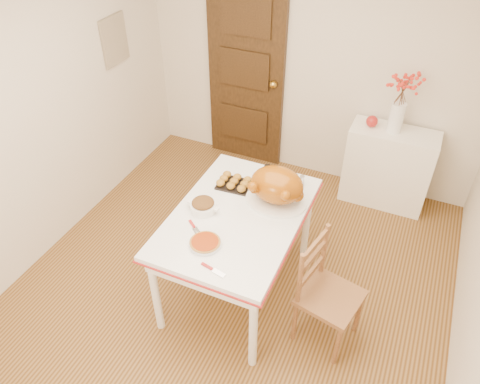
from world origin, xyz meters
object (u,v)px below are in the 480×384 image
at_px(kitchen_table, 237,253).
at_px(pumpkin_pie, 205,243).
at_px(chair_oak, 331,296).
at_px(sideboard, 387,167).
at_px(turkey_platter, 277,187).

height_order(kitchen_table, pumpkin_pie, pumpkin_pie).
bearing_deg(pumpkin_pie, chair_oak, 14.34).
relative_size(sideboard, chair_oak, 0.89).
height_order(kitchen_table, turkey_platter, turkey_platter).
xyz_separation_m(kitchen_table, chair_oak, (0.80, -0.15, 0.05)).
height_order(sideboard, kitchen_table, sideboard).
relative_size(sideboard, kitchen_table, 0.60).
height_order(sideboard, turkey_platter, turkey_platter).
height_order(chair_oak, pumpkin_pie, chair_oak).
distance_m(kitchen_table, pumpkin_pie, 0.58).
bearing_deg(sideboard, turkey_platter, -115.43).
bearing_deg(chair_oak, turkey_platter, 67.65).
xyz_separation_m(chair_oak, pumpkin_pie, (-0.88, -0.22, 0.38)).
bearing_deg(pumpkin_pie, turkey_platter, 65.71).
height_order(sideboard, pumpkin_pie, pumpkin_pie).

